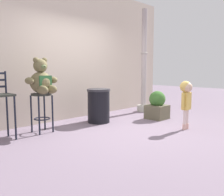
% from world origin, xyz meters
% --- Properties ---
extents(ground_plane, '(24.00, 24.00, 0.00)m').
position_xyz_m(ground_plane, '(0.00, 0.00, 0.00)').
color(ground_plane, slate).
extents(building_wall, '(6.93, 0.30, 3.27)m').
position_xyz_m(building_wall, '(0.00, 1.82, 1.63)').
color(building_wall, beige).
rests_on(building_wall, ground_plane).
extents(bar_stool_with_teddy, '(0.38, 0.38, 0.75)m').
position_xyz_m(bar_stool_with_teddy, '(-1.23, 0.99, 0.54)').
color(bar_stool_with_teddy, '#272B24').
rests_on(bar_stool_with_teddy, ground_plane).
extents(teddy_bear, '(0.63, 0.57, 0.67)m').
position_xyz_m(teddy_bear, '(-1.23, 0.96, 1.00)').
color(teddy_bear, brown).
rests_on(teddy_bear, bar_stool_with_teddy).
extents(child_walking, '(0.31, 0.25, 0.97)m').
position_xyz_m(child_walking, '(0.88, -0.89, 0.71)').
color(child_walking, beige).
rests_on(child_walking, ground_plane).
extents(trash_bin, '(0.53, 0.53, 0.76)m').
position_xyz_m(trash_bin, '(0.13, 0.85, 0.39)').
color(trash_bin, black).
rests_on(trash_bin, ground_plane).
extents(lamppost, '(0.35, 0.35, 2.84)m').
position_xyz_m(lamppost, '(2.01, 0.99, 1.13)').
color(lamppost, '#B1AFA3').
rests_on(lamppost, ground_plane).
extents(bar_chair_empty, '(0.37, 0.37, 1.17)m').
position_xyz_m(bar_chair_empty, '(-1.97, 1.04, 0.68)').
color(bar_chair_empty, '#272B24').
rests_on(bar_chair_empty, ground_plane).
extents(planter_with_shrub, '(0.46, 0.46, 0.68)m').
position_xyz_m(planter_with_shrub, '(1.38, 0.11, 0.31)').
color(planter_with_shrub, brown).
rests_on(planter_with_shrub, ground_plane).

